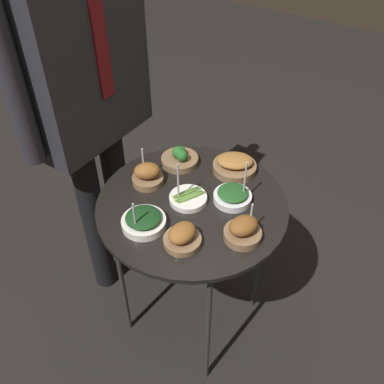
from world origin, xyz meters
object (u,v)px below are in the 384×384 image
object	(u,v)px
bowl_roast_near_rim	(182,237)
bowl_spinach_mid_right	(144,221)
serving_cart	(192,213)
bowl_roast_front_center	(235,165)
waiter_figure	(83,79)
bowl_broccoli_front_right	(180,158)
bowl_asparagus_back_left	(189,197)
bowl_roast_far_rim	(243,230)
bowl_spinach_front_left	(233,196)
bowl_roast_back_right	(148,175)

from	to	relation	value
bowl_roast_near_rim	bowl_spinach_mid_right	distance (m)	0.15
serving_cart	bowl_spinach_mid_right	world-z (taller)	bowl_spinach_mid_right
bowl_roast_front_center	waiter_figure	size ratio (longest dim) A/B	0.10
bowl_broccoli_front_right	bowl_spinach_mid_right	xyz separation A→B (m)	(-0.35, -0.10, -0.00)
bowl_asparagus_back_left	waiter_figure	xyz separation A→B (m)	(0.01, 0.46, 0.33)
bowl_roast_near_rim	bowl_roast_far_rim	size ratio (longest dim) A/B	0.96
bowl_spinach_front_left	bowl_roast_far_rim	bearing A→B (deg)	-140.33
bowl_asparagus_back_left	bowl_roast_far_rim	bearing A→B (deg)	-102.47
bowl_asparagus_back_left	bowl_roast_front_center	world-z (taller)	bowl_asparagus_back_left
bowl_spinach_front_left	waiter_figure	world-z (taller)	waiter_figure
bowl_spinach_front_left	bowl_roast_back_right	size ratio (longest dim) A/B	1.28
waiter_figure	bowl_spinach_front_left	bearing A→B (deg)	-83.28
serving_cart	bowl_spinach_mid_right	distance (m)	0.21
bowl_roast_far_rim	waiter_figure	bearing A→B (deg)	84.38
bowl_asparagus_back_left	bowl_spinach_mid_right	distance (m)	0.20
serving_cart	bowl_broccoli_front_right	size ratio (longest dim) A/B	4.96
bowl_broccoli_front_right	bowl_roast_far_rim	bearing A→B (deg)	-118.42
serving_cart	bowl_asparagus_back_left	bearing A→B (deg)	75.82
waiter_figure	bowl_spinach_mid_right	bearing A→B (deg)	-116.72
bowl_roast_near_rim	waiter_figure	bearing A→B (deg)	70.51
serving_cart	bowl_roast_front_center	size ratio (longest dim) A/B	4.23
bowl_roast_near_rim	bowl_broccoli_front_right	xyz separation A→B (m)	(0.34, 0.25, -0.01)
bowl_asparagus_back_left	bowl_spinach_mid_right	world-z (taller)	bowl_asparagus_back_left
bowl_asparagus_back_left	bowl_roast_far_rim	world-z (taller)	bowl_asparagus_back_left
bowl_roast_near_rim	bowl_spinach_front_left	world-z (taller)	bowl_spinach_front_left
bowl_broccoli_front_right	bowl_roast_front_center	size ratio (longest dim) A/B	0.85
bowl_roast_far_rim	bowl_spinach_front_left	bearing A→B (deg)	39.67
bowl_broccoli_front_right	bowl_roast_far_rim	distance (m)	0.45
waiter_figure	bowl_roast_near_rim	bearing A→B (deg)	-109.49
bowl_spinach_mid_right	waiter_figure	size ratio (longest dim) A/B	0.09
bowl_spinach_mid_right	waiter_figure	world-z (taller)	waiter_figure
bowl_roast_back_right	bowl_roast_far_rim	xyz separation A→B (m)	(-0.05, -0.43, -0.00)
bowl_roast_near_rim	bowl_roast_far_rim	bearing A→B (deg)	-49.59
serving_cart	bowl_broccoli_front_right	xyz separation A→B (m)	(0.16, 0.17, 0.08)
bowl_roast_front_center	bowl_roast_near_rim	bearing A→B (deg)	-174.04
serving_cart	waiter_figure	world-z (taller)	waiter_figure
bowl_roast_far_rim	waiter_figure	world-z (taller)	waiter_figure
waiter_figure	bowl_broccoli_front_right	bearing A→B (deg)	-65.03
bowl_roast_front_center	bowl_roast_far_rim	bearing A→B (deg)	-146.46
bowl_broccoli_front_right	bowl_roast_back_right	distance (m)	0.17
bowl_spinach_front_left	bowl_roast_near_rim	bearing A→B (deg)	172.65
bowl_asparagus_back_left	bowl_roast_front_center	size ratio (longest dim) A/B	0.99
bowl_spinach_mid_right	bowl_broccoli_front_right	bearing A→B (deg)	15.19
bowl_roast_far_rim	bowl_broccoli_front_right	bearing A→B (deg)	61.58
serving_cart	bowl_roast_near_rim	distance (m)	0.21
bowl_spinach_mid_right	bowl_asparagus_back_left	bearing A→B (deg)	-15.89
serving_cart	bowl_roast_near_rim	world-z (taller)	bowl_roast_near_rim
bowl_spinach_front_left	bowl_roast_front_center	world-z (taller)	bowl_spinach_front_left
bowl_asparagus_back_left	waiter_figure	size ratio (longest dim) A/B	0.10
bowl_broccoli_front_right	bowl_asparagus_back_left	bearing A→B (deg)	-137.03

